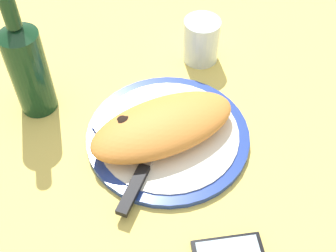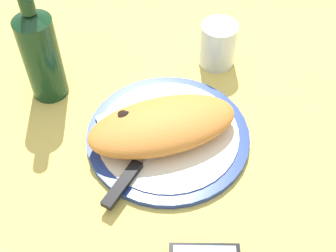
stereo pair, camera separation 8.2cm
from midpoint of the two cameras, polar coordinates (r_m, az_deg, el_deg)
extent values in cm
cube|color=#EACC60|center=(85.82, 2.73, -2.33)|extent=(150.00, 150.00, 3.00)
cylinder|color=#233D99|center=(84.14, 2.78, -1.44)|extent=(30.62, 30.62, 1.25)
cylinder|color=white|center=(83.54, 2.80, -1.11)|extent=(26.62, 26.62, 0.30)
ellipsoid|color=orange|center=(80.91, 2.21, -0.11)|extent=(29.34, 17.45, 5.53)
ellipsoid|color=black|center=(79.95, -2.63, 1.13)|extent=(2.77, 2.07, 0.96)
ellipsoid|color=black|center=(80.36, -2.85, 1.31)|extent=(2.92, 2.91, 0.75)
cube|color=silver|center=(87.76, 0.12, 2.62)|extent=(13.26, 1.39, 0.40)
cube|color=silver|center=(85.78, -5.14, 0.88)|extent=(4.08, 2.35, 0.40)
cube|color=silver|center=(82.16, 1.43, -1.86)|extent=(11.52, 8.53, 0.40)
cube|color=black|center=(76.16, -2.76, -7.59)|extent=(9.48, 7.32, 1.20)
cylinder|color=silver|center=(97.10, 8.82, 10.12)|extent=(7.73, 7.73, 9.81)
cylinder|color=silver|center=(98.45, 8.68, 9.18)|extent=(7.11, 7.11, 5.19)
cylinder|color=#14381E|center=(88.88, -13.23, 8.22)|extent=(7.26, 7.26, 17.78)
cone|color=#14381E|center=(82.87, -14.45, 13.24)|extent=(7.26, 7.26, 1.82)
camera|label=1|loc=(0.04, -87.13, 3.43)|focal=47.79mm
camera|label=2|loc=(0.04, 92.87, -3.43)|focal=47.79mm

